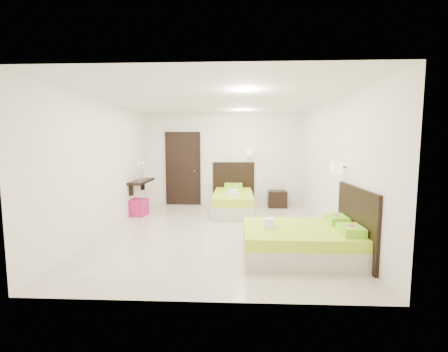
{
  "coord_description": "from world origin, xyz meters",
  "views": [
    {
      "loc": [
        0.37,
        -5.92,
        1.75
      ],
      "look_at": [
        0.1,
        0.3,
        1.1
      ],
      "focal_mm": 24.0,
      "sensor_mm": 36.0,
      "label": 1
    }
  ],
  "objects_px": {
    "bed_double": "(305,240)",
    "ottoman": "(138,207)",
    "bed_single": "(233,200)",
    "nightstand": "(277,199)"
  },
  "relations": [
    {
      "from": "bed_double",
      "to": "ottoman",
      "type": "bearing_deg",
      "value": 143.98
    },
    {
      "from": "bed_single",
      "to": "bed_double",
      "type": "xyz_separation_m",
      "value": [
        1.17,
        -3.13,
        -0.03
      ]
    },
    {
      "from": "bed_single",
      "to": "bed_double",
      "type": "relative_size",
      "value": 1.13
    },
    {
      "from": "nightstand",
      "to": "ottoman",
      "type": "distance_m",
      "value": 3.79
    },
    {
      "from": "nightstand",
      "to": "bed_single",
      "type": "bearing_deg",
      "value": -150.75
    },
    {
      "from": "bed_single",
      "to": "nightstand",
      "type": "distance_m",
      "value": 1.4
    },
    {
      "from": "bed_double",
      "to": "ottoman",
      "type": "relative_size",
      "value": 4.26
    },
    {
      "from": "bed_single",
      "to": "nightstand",
      "type": "xyz_separation_m",
      "value": [
        1.24,
        0.64,
        -0.07
      ]
    },
    {
      "from": "bed_double",
      "to": "ottoman",
      "type": "height_order",
      "value": "bed_double"
    },
    {
      "from": "bed_single",
      "to": "ottoman",
      "type": "xyz_separation_m",
      "value": [
        -2.36,
        -0.56,
        -0.09
      ]
    }
  ]
}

